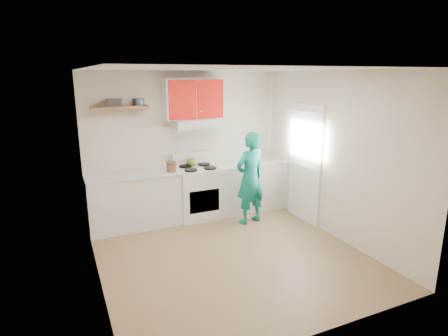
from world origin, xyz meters
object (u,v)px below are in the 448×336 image
stove (198,193)px  kettle (192,162)px  crock (171,167)px  tin (138,102)px  person (250,178)px

stove → kettle: kettle is taller
stove → crock: crock is taller
tin → person: tin is taller
stove → kettle: size_ratio=5.04×
tin → kettle: (0.90, -0.01, -1.10)m
stove → kettle: 0.56m
tin → kettle: tin is taller
tin → stove: bearing=-10.1°
tin → person: size_ratio=0.12×
kettle → person: (0.78, -0.77, -0.19)m
person → tin: bearing=-38.5°
stove → crock: bearing=-173.2°
stove → tin: 1.90m
tin → person: (1.68, -0.78, -1.29)m
stove → tin: size_ratio=4.94×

